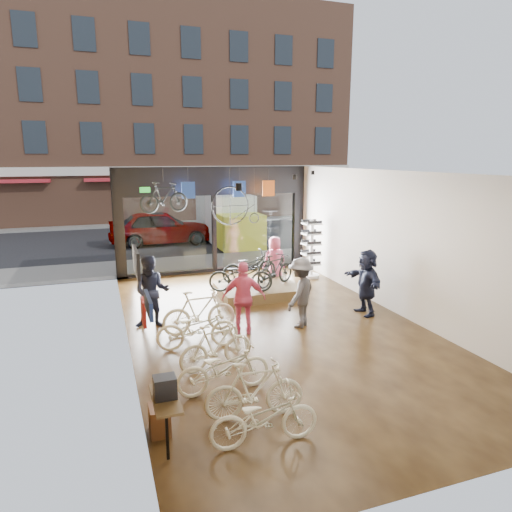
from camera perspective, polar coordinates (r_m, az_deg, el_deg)
name	(u,v)px	position (r m, az deg, el deg)	size (l,w,h in m)	color
ground_plane	(274,327)	(11.53, 2.22, -8.89)	(7.00, 12.00, 0.04)	black
ceiling	(275,171)	(10.76, 2.39, 10.55)	(7.00, 12.00, 0.04)	black
wall_left	(123,263)	(10.26, -16.32, -0.86)	(0.04, 12.00, 3.80)	#A16B36
wall_right	(398,243)	(12.68, 17.29, 1.54)	(0.04, 12.00, 3.80)	beige
wall_back	(459,350)	(6.04, 24.03, -10.72)	(7.00, 0.04, 3.80)	beige
storefront	(214,220)	(16.63, -5.28, 4.51)	(7.00, 0.26, 3.80)	black
exit_sign	(145,190)	(16.00, -13.71, 8.04)	(0.35, 0.06, 0.18)	#198C26
street_road	(175,233)	(25.65, -10.07, 2.82)	(30.00, 18.00, 0.02)	black
sidewalk_near	(207,262)	(18.12, -6.09, -0.78)	(30.00, 2.40, 0.12)	slate
sidewalk_far	(165,222)	(29.55, -11.33, 4.15)	(30.00, 2.00, 0.12)	slate
opposite_building	(155,112)	(31.87, -12.54, 17.19)	(26.00, 5.00, 14.00)	brown
street_car	(160,227)	(22.43, -11.87, 3.54)	(1.94, 4.82, 1.64)	gray
box_truck	(230,220)	(22.03, -3.28, 4.57)	(2.00, 5.99, 2.36)	silver
floor_bike_0	(264,417)	(7.05, 1.03, -19.53)	(0.57, 1.64, 0.86)	beige
floor_bike_1	(254,390)	(7.62, -0.19, -16.41)	(0.46, 1.63, 0.98)	beige
floor_bike_2	(224,368)	(8.41, -4.07, -13.79)	(0.60, 1.73, 0.91)	beige
floor_bike_3	(216,346)	(9.26, -5.02, -11.15)	(0.44, 1.57, 0.94)	beige
floor_bike_4	(197,328)	(10.20, -7.35, -8.93)	(0.62, 1.79, 0.94)	beige
floor_bike_5	(199,312)	(11.01, -7.11, -6.95)	(0.50, 1.78, 1.07)	beige
display_platform	(258,291)	(13.94, 0.24, -4.35)	(2.40, 1.80, 0.30)	#47341E
display_bike_left	(241,276)	(13.18, -1.94, -2.48)	(0.64, 1.84, 0.97)	black
display_bike_mid	(275,270)	(13.81, 2.41, -1.76)	(0.46, 1.63, 0.98)	black
display_bike_right	(249,266)	(14.32, -0.84, -1.28)	(0.64, 1.83, 0.96)	black
customer_1	(152,292)	(11.50, -12.90, -4.38)	(0.88, 0.69, 1.81)	#161C33
customer_2	(244,298)	(10.82, -1.53, -5.27)	(1.03, 0.43, 1.76)	#CC4C72
customer_3	(301,293)	(11.31, 5.59, -4.58)	(1.13, 0.65, 1.75)	#3F3F44
customer_4	(275,260)	(15.05, 2.34, -0.56)	(0.78, 0.51, 1.59)	#CC4C72
customer_5	(366,282)	(12.49, 13.62, -3.18)	(1.64, 0.52, 1.77)	#161C33
sunglasses_rack	(311,249)	(15.91, 6.92, 0.90)	(0.60, 0.49, 2.04)	white
wall_merch	(149,352)	(7.12, -13.28, -11.64)	(0.40, 2.40, 2.60)	navy
penny_farthing	(238,207)	(15.31, -2.29, 6.13)	(1.60, 0.06, 1.28)	black
hung_bike	(164,197)	(14.39, -11.44, 7.20)	(0.45, 1.58, 0.95)	black
jersey_left	(188,190)	(15.51, -8.46, 8.13)	(0.45, 0.03, 0.55)	#1E3F99
jersey_mid	(239,189)	(15.94, -2.10, 8.37)	(0.45, 0.03, 0.55)	#1E3F99
jersey_right	(269,188)	(16.29, 1.58, 8.46)	(0.45, 0.03, 0.55)	#CC5919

